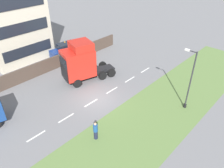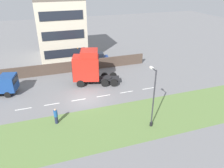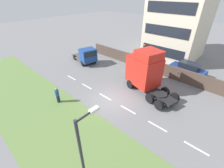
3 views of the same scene
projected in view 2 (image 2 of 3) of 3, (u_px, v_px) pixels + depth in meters
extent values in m
plane|color=slate|center=(86.00, 99.00, 27.13)|extent=(120.00, 120.00, 0.00)
cube|color=#607F42|center=(99.00, 127.00, 22.04)|extent=(7.00, 44.00, 0.01)
cube|color=white|center=(149.00, 88.00, 29.61)|extent=(0.16, 1.80, 0.00)
cube|color=white|center=(127.00, 92.00, 28.70)|extent=(0.16, 1.80, 0.00)
cube|color=white|center=(103.00, 96.00, 27.79)|extent=(0.16, 1.80, 0.00)
cube|color=white|center=(79.00, 100.00, 26.88)|extent=(0.16, 1.80, 0.00)
cube|color=white|center=(52.00, 104.00, 25.96)|extent=(0.16, 1.80, 0.00)
cube|color=white|center=(23.00, 109.00, 25.05)|extent=(0.16, 1.80, 0.00)
cube|color=#4C3D33|center=(73.00, 67.00, 34.38)|extent=(0.25, 24.00, 1.74)
cube|color=beige|center=(60.00, 29.00, 39.11)|extent=(8.99, 7.97, 10.19)
cube|color=#1E232D|center=(65.00, 53.00, 36.63)|extent=(0.08, 6.78, 1.43)
cube|color=#1E232D|center=(63.00, 35.00, 35.26)|extent=(0.08, 6.78, 1.43)
cube|color=#1E232D|center=(61.00, 16.00, 33.90)|extent=(0.08, 6.78, 1.43)
cube|color=black|center=(97.00, 79.00, 30.83)|extent=(3.06, 6.48, 0.24)
cube|color=red|center=(86.00, 68.00, 30.00)|extent=(3.37, 4.04, 3.19)
cube|color=black|center=(74.00, 73.00, 30.24)|extent=(2.07, 0.64, 1.79)
cube|color=black|center=(73.00, 63.00, 29.62)|extent=(2.19, 0.68, 1.02)
cube|color=red|center=(89.00, 53.00, 29.12)|extent=(2.92, 2.83, 0.90)
sphere|color=orange|center=(78.00, 48.00, 29.43)|extent=(0.14, 0.14, 0.14)
cylinder|color=black|center=(107.00, 77.00, 30.81)|extent=(1.71, 1.71, 0.12)
cylinder|color=black|center=(80.00, 84.00, 29.77)|extent=(0.59, 1.09, 1.04)
cylinder|color=black|center=(82.00, 77.00, 31.83)|extent=(0.59, 1.09, 1.04)
cylinder|color=black|center=(105.00, 83.00, 29.91)|extent=(0.59, 1.09, 1.04)
cylinder|color=black|center=(105.00, 76.00, 31.98)|extent=(0.59, 1.09, 1.04)
cylinder|color=black|center=(114.00, 83.00, 29.96)|extent=(0.59, 1.09, 1.04)
cylinder|color=black|center=(113.00, 76.00, 32.03)|extent=(0.59, 1.09, 1.04)
cube|color=navy|center=(8.00, 83.00, 27.66)|extent=(2.63, 2.30, 1.96)
cube|color=black|center=(15.00, 80.00, 27.57)|extent=(1.96, 0.49, 0.70)
cube|color=#4C4742|center=(1.00, 85.00, 27.71)|extent=(2.24, 0.61, 1.37)
cylinder|color=black|center=(13.00, 87.00, 29.12)|extent=(0.41, 0.83, 0.80)
cylinder|color=black|center=(8.00, 95.00, 27.24)|extent=(0.41, 0.83, 0.80)
cube|color=navy|center=(95.00, 60.00, 37.05)|extent=(2.23, 4.67, 1.10)
cube|color=black|center=(96.00, 55.00, 36.66)|extent=(1.76, 2.62, 0.74)
cylinder|color=black|center=(87.00, 66.00, 36.25)|extent=(0.26, 0.66, 0.64)
cylinder|color=black|center=(86.00, 62.00, 37.72)|extent=(0.26, 0.66, 0.64)
cylinder|color=black|center=(105.00, 64.00, 36.83)|extent=(0.26, 0.66, 0.64)
cylinder|color=black|center=(103.00, 61.00, 38.29)|extent=(0.26, 0.66, 0.64)
cylinder|color=black|center=(151.00, 124.00, 22.16)|extent=(0.29, 0.29, 0.40)
cylinder|color=#2D2D33|center=(153.00, 100.00, 20.88)|extent=(0.13, 0.13, 6.15)
cylinder|color=#2D2D33|center=(154.00, 69.00, 19.94)|extent=(0.90, 0.09, 0.09)
cube|color=silver|center=(152.00, 68.00, 20.32)|extent=(0.44, 0.20, 0.16)
cylinder|color=#1E233D|center=(56.00, 120.00, 22.47)|extent=(0.34, 0.34, 0.85)
cylinder|color=#1E4C8C|center=(56.00, 113.00, 22.13)|extent=(0.39, 0.39, 0.68)
sphere|color=tan|center=(55.00, 110.00, 21.92)|extent=(0.23, 0.23, 0.23)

